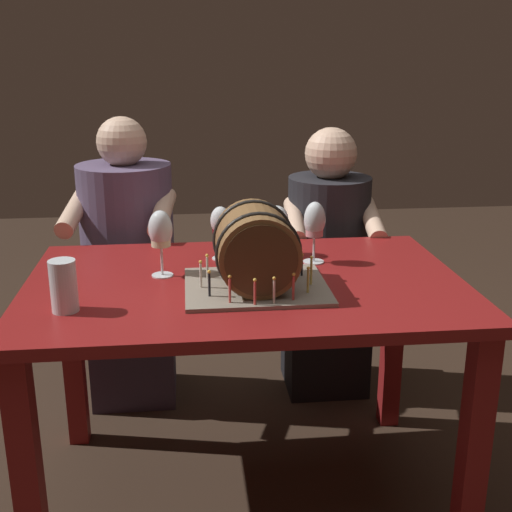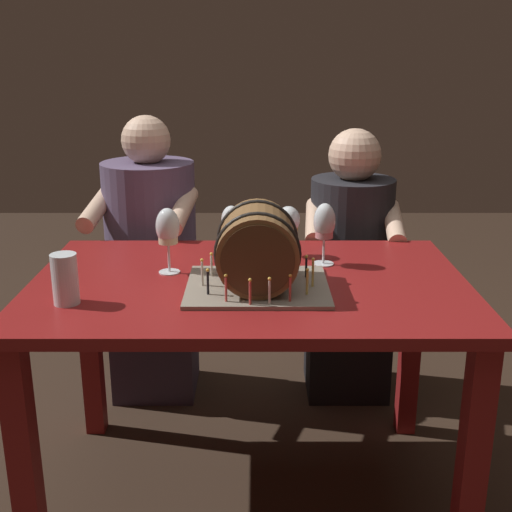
{
  "view_description": "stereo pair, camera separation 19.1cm",
  "coord_description": "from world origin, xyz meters",
  "px_view_note": "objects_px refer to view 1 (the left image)",
  "views": [
    {
      "loc": [
        -0.17,
        -1.89,
        1.43
      ],
      "look_at": [
        0.03,
        -0.08,
        0.86
      ],
      "focal_mm": 46.1,
      "sensor_mm": 36.0,
      "label": 1
    },
    {
      "loc": [
        0.02,
        -1.9,
        1.43
      ],
      "look_at": [
        0.03,
        -0.08,
        0.86
      ],
      "focal_mm": 46.1,
      "sensor_mm": 36.0,
      "label": 2
    }
  ],
  "objects_px": {
    "dining_table": "(245,315)",
    "wine_glass_red": "(220,223)",
    "wine_glass_amber": "(277,221)",
    "beer_pint": "(64,288)",
    "person_seated_left": "(129,270)",
    "wine_glass_white": "(161,232)",
    "person_seated_right": "(327,272)",
    "barrel_cake": "(256,251)",
    "wine_glass_rose": "(315,223)"
  },
  "relations": [
    {
      "from": "beer_pint",
      "to": "person_seated_left",
      "type": "relative_size",
      "value": 0.12
    },
    {
      "from": "wine_glass_red",
      "to": "person_seated_right",
      "type": "xyz_separation_m",
      "value": [
        0.47,
        0.49,
        -0.35
      ]
    },
    {
      "from": "barrel_cake",
      "to": "wine_glass_red",
      "type": "bearing_deg",
      "value": 106.08
    },
    {
      "from": "dining_table",
      "to": "wine_glass_red",
      "type": "distance_m",
      "value": 0.33
    },
    {
      "from": "dining_table",
      "to": "wine_glass_red",
      "type": "bearing_deg",
      "value": 105.39
    },
    {
      "from": "person_seated_left",
      "to": "person_seated_right",
      "type": "bearing_deg",
      "value": -0.03
    },
    {
      "from": "wine_glass_white",
      "to": "person_seated_left",
      "type": "distance_m",
      "value": 0.74
    },
    {
      "from": "wine_glass_red",
      "to": "person_seated_left",
      "type": "height_order",
      "value": "person_seated_left"
    },
    {
      "from": "wine_glass_amber",
      "to": "beer_pint",
      "type": "relative_size",
      "value": 1.21
    },
    {
      "from": "wine_glass_red",
      "to": "beer_pint",
      "type": "height_order",
      "value": "wine_glass_red"
    },
    {
      "from": "dining_table",
      "to": "barrel_cake",
      "type": "height_order",
      "value": "barrel_cake"
    },
    {
      "from": "dining_table",
      "to": "wine_glass_red",
      "type": "xyz_separation_m",
      "value": [
        -0.06,
        0.22,
        0.24
      ]
    },
    {
      "from": "person_seated_right",
      "to": "wine_glass_red",
      "type": "bearing_deg",
      "value": -134.31
    },
    {
      "from": "wine_glass_amber",
      "to": "person_seated_left",
      "type": "distance_m",
      "value": 0.78
    },
    {
      "from": "barrel_cake",
      "to": "wine_glass_rose",
      "type": "xyz_separation_m",
      "value": [
        0.22,
        0.23,
        0.02
      ]
    },
    {
      "from": "barrel_cake",
      "to": "wine_glass_white",
      "type": "xyz_separation_m",
      "value": [
        -0.28,
        0.14,
        0.03
      ]
    },
    {
      "from": "barrel_cake",
      "to": "beer_pint",
      "type": "distance_m",
      "value": 0.54
    },
    {
      "from": "wine_glass_white",
      "to": "beer_pint",
      "type": "height_order",
      "value": "wine_glass_white"
    },
    {
      "from": "beer_pint",
      "to": "wine_glass_white",
      "type": "bearing_deg",
      "value": 46.53
    },
    {
      "from": "dining_table",
      "to": "person_seated_right",
      "type": "relative_size",
      "value": 1.17
    },
    {
      "from": "wine_glass_red",
      "to": "beer_pint",
      "type": "bearing_deg",
      "value": -136.44
    },
    {
      "from": "barrel_cake",
      "to": "wine_glass_red",
      "type": "distance_m",
      "value": 0.31
    },
    {
      "from": "wine_glass_rose",
      "to": "beer_pint",
      "type": "relative_size",
      "value": 1.43
    },
    {
      "from": "barrel_cake",
      "to": "person_seated_right",
      "type": "height_order",
      "value": "person_seated_right"
    },
    {
      "from": "wine_glass_white",
      "to": "wine_glass_amber",
      "type": "height_order",
      "value": "wine_glass_white"
    },
    {
      "from": "wine_glass_white",
      "to": "person_seated_left",
      "type": "relative_size",
      "value": 0.18
    },
    {
      "from": "wine_glass_amber",
      "to": "person_seated_left",
      "type": "relative_size",
      "value": 0.15
    },
    {
      "from": "barrel_cake",
      "to": "beer_pint",
      "type": "xyz_separation_m",
      "value": [
        -0.53,
        -0.12,
        -0.05
      ]
    },
    {
      "from": "wine_glass_amber",
      "to": "person_seated_left",
      "type": "xyz_separation_m",
      "value": [
        -0.54,
        0.46,
        -0.31
      ]
    },
    {
      "from": "wine_glass_white",
      "to": "wine_glass_red",
      "type": "bearing_deg",
      "value": 39.17
    },
    {
      "from": "wine_glass_white",
      "to": "wine_glass_rose",
      "type": "distance_m",
      "value": 0.5
    },
    {
      "from": "wine_glass_red",
      "to": "wine_glass_amber",
      "type": "bearing_deg",
      "value": 6.79
    },
    {
      "from": "barrel_cake",
      "to": "wine_glass_rose",
      "type": "height_order",
      "value": "barrel_cake"
    },
    {
      "from": "wine_glass_rose",
      "to": "person_seated_right",
      "type": "bearing_deg",
      "value": 72.85
    },
    {
      "from": "wine_glass_red",
      "to": "wine_glass_white",
      "type": "bearing_deg",
      "value": -140.83
    },
    {
      "from": "dining_table",
      "to": "wine_glass_rose",
      "type": "height_order",
      "value": "wine_glass_rose"
    },
    {
      "from": "barrel_cake",
      "to": "wine_glass_red",
      "type": "relative_size",
      "value": 2.31
    },
    {
      "from": "beer_pint",
      "to": "person_seated_left",
      "type": "distance_m",
      "value": 0.95
    },
    {
      "from": "barrel_cake",
      "to": "wine_glass_white",
      "type": "relative_size",
      "value": 1.99
    },
    {
      "from": "wine_glass_rose",
      "to": "person_seated_left",
      "type": "height_order",
      "value": "person_seated_left"
    },
    {
      "from": "barrel_cake",
      "to": "dining_table",
      "type": "bearing_deg",
      "value": 108.05
    },
    {
      "from": "wine_glass_white",
      "to": "wine_glass_red",
      "type": "height_order",
      "value": "wine_glass_white"
    },
    {
      "from": "wine_glass_amber",
      "to": "person_seated_left",
      "type": "bearing_deg",
      "value": 139.54
    },
    {
      "from": "wine_glass_amber",
      "to": "beer_pint",
      "type": "height_order",
      "value": "wine_glass_amber"
    },
    {
      "from": "beer_pint",
      "to": "person_seated_right",
      "type": "distance_m",
      "value": 1.32
    },
    {
      "from": "beer_pint",
      "to": "person_seated_left",
      "type": "height_order",
      "value": "person_seated_left"
    },
    {
      "from": "wine_glass_white",
      "to": "beer_pint",
      "type": "bearing_deg",
      "value": -133.47
    },
    {
      "from": "wine_glass_white",
      "to": "wine_glass_amber",
      "type": "bearing_deg",
      "value": 25.05
    },
    {
      "from": "wine_glass_white",
      "to": "wine_glass_amber",
      "type": "distance_m",
      "value": 0.42
    },
    {
      "from": "person_seated_left",
      "to": "beer_pint",
      "type": "bearing_deg",
      "value": -95.61
    }
  ]
}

